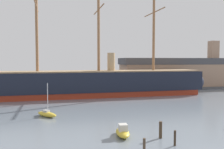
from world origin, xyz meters
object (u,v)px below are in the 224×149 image
object	(u,v)px
tall_ship	(99,83)
mooring_piling_right_pair	(161,130)
motorboat_foreground_left	(123,132)
motorboat_far_right	(195,90)
dockside_warehouse_right	(189,73)
sailboat_mid_left	(47,114)
mooring_piling_midwater	(175,138)
dinghy_distant_centre	(114,88)
mooring_piling_left_pair	(144,144)

from	to	relation	value
tall_ship	mooring_piling_right_pair	world-z (taller)	tall_ship
motorboat_foreground_left	motorboat_far_right	distance (m)	54.49
motorboat_foreground_left	dockside_warehouse_right	size ratio (longest dim) A/B	0.08
sailboat_mid_left	mooring_piling_midwater	bearing A→B (deg)	-50.63
sailboat_mid_left	dinghy_distant_centre	size ratio (longest dim) A/B	2.66
mooring_piling_midwater	dockside_warehouse_right	xyz separation A→B (m)	(36.19, 58.56, 4.83)
motorboat_foreground_left	motorboat_far_right	bearing A→B (deg)	48.19
motorboat_far_right	dinghy_distant_centre	distance (m)	28.73
motorboat_far_right	mooring_piling_left_pair	bearing A→B (deg)	-127.24
sailboat_mid_left	mooring_piling_midwater	size ratio (longest dim) A/B	3.30
dockside_warehouse_right	mooring_piling_left_pair	bearing A→B (deg)	-124.39
sailboat_mid_left	dinghy_distant_centre	bearing A→B (deg)	60.83
sailboat_mid_left	mooring_piling_midwater	world-z (taller)	sailboat_mid_left
motorboat_far_right	mooring_piling_midwater	xyz separation A→B (m)	(-30.90, -45.73, 0.35)
dinghy_distant_centre	mooring_piling_midwater	world-z (taller)	mooring_piling_midwater
mooring_piling_left_pair	mooring_piling_midwater	distance (m)	4.33
mooring_piling_right_pair	dockside_warehouse_right	size ratio (longest dim) A/B	0.04
dinghy_distant_centre	dockside_warehouse_right	size ratio (longest dim) A/B	0.04
dinghy_distant_centre	mooring_piling_right_pair	size ratio (longest dim) A/B	1.04
motorboat_far_right	sailboat_mid_left	bearing A→B (deg)	-151.37
sailboat_mid_left	mooring_piling_right_pair	distance (m)	23.06
dinghy_distant_centre	mooring_piling_midwater	xyz separation A→B (m)	(-6.64, -61.12, 0.70)
sailboat_mid_left	motorboat_far_right	size ratio (longest dim) A/B	1.45
dinghy_distant_centre	motorboat_foreground_left	bearing A→B (deg)	-102.16
tall_ship	dockside_warehouse_right	distance (m)	40.96
tall_ship	mooring_piling_midwater	size ratio (longest dim) A/B	39.29
dinghy_distant_centre	dockside_warehouse_right	world-z (taller)	dockside_warehouse_right
mooring_piling_left_pair	mooring_piling_right_pair	xyz separation A→B (m)	(3.76, 3.73, 0.44)
motorboat_far_right	dockside_warehouse_right	world-z (taller)	dockside_warehouse_right
mooring_piling_left_pair	dockside_warehouse_right	xyz separation A→B (m)	(40.48, 59.13, 5.09)
dockside_warehouse_right	motorboat_far_right	bearing A→B (deg)	-112.37
motorboat_foreground_left	dockside_warehouse_right	bearing A→B (deg)	52.10
sailboat_mid_left	mooring_piling_midwater	xyz separation A→B (m)	(16.35, -19.93, 0.43)
mooring_piling_right_pair	mooring_piling_midwater	bearing A→B (deg)	-80.42
tall_ship	sailboat_mid_left	xyz separation A→B (m)	(-14.18, -24.38, -3.49)
mooring_piling_left_pair	dockside_warehouse_right	distance (m)	71.83
motorboat_foreground_left	mooring_piling_left_pair	xyz separation A→B (m)	(1.13, -5.68, 0.08)
motorboat_far_right	mooring_piling_left_pair	xyz separation A→B (m)	(-35.19, -46.29, 0.10)
dinghy_distant_centre	dockside_warehouse_right	bearing A→B (deg)	-4.94
motorboat_far_right	dinghy_distant_centre	world-z (taller)	motorboat_far_right
tall_ship	motorboat_foreground_left	world-z (taller)	tall_ship
dinghy_distant_centre	mooring_piling_midwater	distance (m)	61.48
mooring_piling_midwater	mooring_piling_left_pair	bearing A→B (deg)	-172.50
motorboat_foreground_left	motorboat_far_right	size ratio (longest dim) A/B	1.01
dockside_warehouse_right	tall_ship	bearing A→B (deg)	-159.61
tall_ship	mooring_piling_midwater	distance (m)	44.47
motorboat_foreground_left	mooring_piling_right_pair	distance (m)	5.29
sailboat_mid_left	mooring_piling_right_pair	size ratio (longest dim) A/B	2.77
motorboat_foreground_left	dinghy_distant_centre	xyz separation A→B (m)	(12.06, 56.00, -0.36)
mooring_piling_right_pair	mooring_piling_midwater	size ratio (longest dim) A/B	1.19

